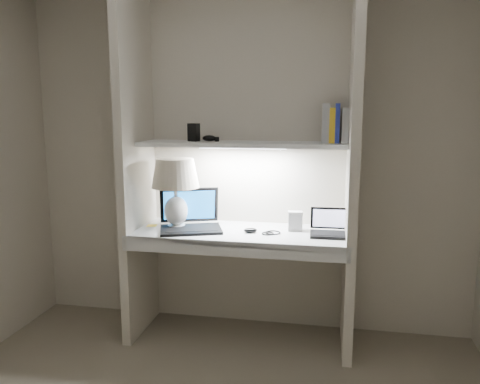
% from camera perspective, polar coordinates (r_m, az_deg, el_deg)
% --- Properties ---
extents(back_wall, '(3.20, 0.01, 2.50)m').
position_cam_1_polar(back_wall, '(3.37, 0.85, 4.35)').
color(back_wall, beige).
rests_on(back_wall, floor).
extents(alcove_panel_left, '(0.06, 0.55, 2.50)m').
position_cam_1_polar(alcove_panel_left, '(3.32, -12.55, 4.03)').
color(alcove_panel_left, beige).
rests_on(alcove_panel_left, floor).
extents(alcove_panel_right, '(0.06, 0.55, 2.50)m').
position_cam_1_polar(alcove_panel_right, '(3.05, 13.59, 3.52)').
color(alcove_panel_right, beige).
rests_on(alcove_panel_right, floor).
extents(desk, '(1.40, 0.55, 0.04)m').
position_cam_1_polar(desk, '(3.19, -0.03, -5.09)').
color(desk, white).
rests_on(desk, alcove_panel_left).
extents(desk_apron, '(1.46, 0.03, 0.10)m').
position_cam_1_polar(desk_apron, '(2.95, -0.98, -6.91)').
color(desk_apron, silver).
rests_on(desk_apron, desk).
extents(shelf, '(1.40, 0.36, 0.03)m').
position_cam_1_polar(shelf, '(3.19, 0.29, 5.84)').
color(shelf, silver).
rests_on(shelf, back_wall).
extents(strip_light, '(0.60, 0.04, 0.02)m').
position_cam_1_polar(strip_light, '(3.19, 0.29, 5.45)').
color(strip_light, white).
rests_on(strip_light, shelf).
extents(table_lamp, '(0.33, 0.33, 0.48)m').
position_cam_1_polar(table_lamp, '(3.23, -7.88, 1.27)').
color(table_lamp, white).
rests_on(table_lamp, desk).
extents(laptop_main, '(0.50, 0.47, 0.27)m').
position_cam_1_polar(laptop_main, '(3.25, -6.09, -3.41)').
color(laptop_main, black).
rests_on(laptop_main, desk).
extents(laptop_netbook, '(0.27, 0.24, 0.17)m').
position_cam_1_polar(laptop_netbook, '(3.13, 11.01, -4.40)').
color(laptop_netbook, black).
rests_on(laptop_netbook, desk).
extents(speaker, '(0.10, 0.08, 0.13)m').
position_cam_1_polar(speaker, '(3.20, 6.75, -3.53)').
color(speaker, silver).
rests_on(speaker, desk).
extents(mouse, '(0.10, 0.08, 0.03)m').
position_cam_1_polar(mouse, '(3.13, 1.27, -4.69)').
color(mouse, black).
rests_on(mouse, desk).
extents(cable_coil, '(0.13, 0.13, 0.01)m').
position_cam_1_polar(cable_coil, '(3.12, 4.05, -4.95)').
color(cable_coil, black).
rests_on(cable_coil, desk).
extents(sticky_note, '(0.08, 0.08, 0.00)m').
position_cam_1_polar(sticky_note, '(3.38, -10.70, -4.04)').
color(sticky_note, yellow).
rests_on(sticky_note, desk).
extents(book_row, '(0.24, 0.17, 0.26)m').
position_cam_1_polar(book_row, '(3.17, 12.14, 8.07)').
color(book_row, silver).
rests_on(book_row, shelf).
extents(shelf_box, '(0.08, 0.07, 0.12)m').
position_cam_1_polar(shelf_box, '(3.27, -5.66, 7.25)').
color(shelf_box, black).
rests_on(shelf_box, shelf).
extents(shelf_gadget, '(0.11, 0.09, 0.04)m').
position_cam_1_polar(shelf_gadget, '(3.25, -3.77, 6.56)').
color(shelf_gadget, black).
rests_on(shelf_gadget, shelf).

